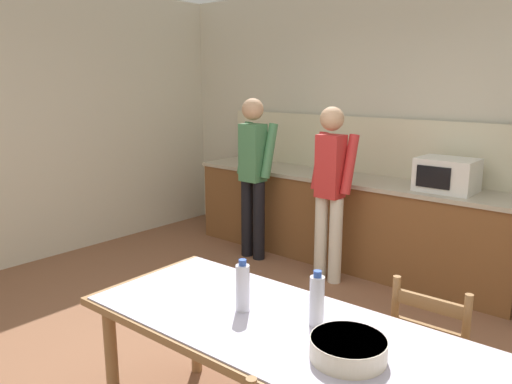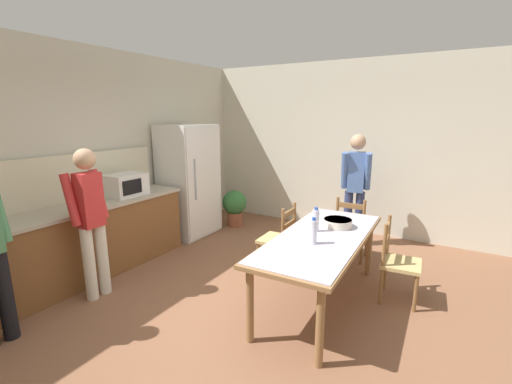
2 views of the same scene
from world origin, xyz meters
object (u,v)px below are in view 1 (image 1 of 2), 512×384
(person_at_counter, at_px, (330,185))
(person_at_sink, at_px, (253,170))
(chair_side_far_right, at_px, (434,359))
(bottle_near_centre, at_px, (243,287))
(bottle_off_centre, at_px, (317,300))
(dining_table, at_px, (285,341))
(microwave, at_px, (447,175))
(serving_bowl, at_px, (348,347))

(person_at_counter, bearing_deg, person_at_sink, 88.81)
(chair_side_far_right, bearing_deg, bottle_near_centre, 43.99)
(chair_side_far_right, distance_m, person_at_counter, 2.24)
(bottle_off_centre, bearing_deg, chair_side_far_right, 60.52)
(person_at_sink, bearing_deg, dining_table, -136.36)
(bottle_near_centre, distance_m, chair_side_far_right, 1.12)
(dining_table, relative_size, person_at_counter, 1.27)
(chair_side_far_right, xyz_separation_m, person_at_counter, (-1.60, 1.48, 0.50))
(microwave, relative_size, dining_table, 0.24)
(bottle_off_centre, relative_size, person_at_counter, 0.16)
(microwave, xyz_separation_m, bottle_off_centre, (0.36, -2.62, -0.18))
(bottle_near_centre, xyz_separation_m, person_at_sink, (-1.86, 2.23, 0.08))
(serving_bowl, distance_m, person_at_counter, 2.73)
(microwave, height_order, person_at_sink, person_at_sink)
(bottle_near_centre, relative_size, bottle_off_centre, 1.00)
(microwave, xyz_separation_m, dining_table, (0.26, -2.73, -0.39))
(dining_table, height_order, person_at_counter, person_at_counter)
(serving_bowl, height_order, person_at_sink, person_at_sink)
(serving_bowl, relative_size, chair_side_far_right, 0.35)
(chair_side_far_right, bearing_deg, person_at_sink, -32.04)
(person_at_counter, bearing_deg, serving_bowl, -146.10)
(chair_side_far_right, height_order, person_at_counter, person_at_counter)
(person_at_counter, bearing_deg, chair_side_far_right, -132.69)
(person_at_sink, bearing_deg, serving_bowl, -132.46)
(bottle_near_centre, bearing_deg, person_at_sink, 129.80)
(serving_bowl, distance_m, chair_side_far_right, 0.87)
(bottle_off_centre, relative_size, chair_side_far_right, 0.30)
(person_at_counter, bearing_deg, bottle_near_centre, -158.14)
(microwave, distance_m, serving_bowl, 2.86)
(bottle_off_centre, distance_m, chair_side_far_right, 0.84)
(bottle_off_centre, xyz_separation_m, serving_bowl, (0.27, -0.16, -0.07))
(bottle_off_centre, xyz_separation_m, person_at_counter, (-1.25, 2.10, 0.05))
(bottle_off_centre, bearing_deg, microwave, 97.86)
(bottle_near_centre, distance_m, bottle_off_centre, 0.38)
(dining_table, bearing_deg, chair_side_far_right, 58.17)
(bottle_off_centre, xyz_separation_m, person_at_sink, (-2.23, 2.12, 0.08))
(dining_table, distance_m, chair_side_far_right, 0.89)
(dining_table, bearing_deg, microwave, 95.44)
(bottle_off_centre, relative_size, serving_bowl, 0.84)
(dining_table, relative_size, person_at_sink, 1.23)
(dining_table, distance_m, person_at_counter, 2.50)
(person_at_counter, bearing_deg, bottle_off_centre, -149.17)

